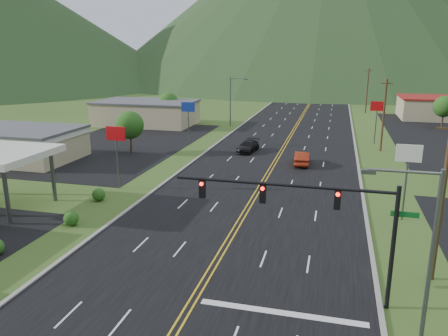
% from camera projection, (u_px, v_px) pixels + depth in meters
% --- Properties ---
extents(traffic_signal, '(13.10, 0.43, 7.00)m').
position_uv_depth(traffic_signal, '(317.00, 210.00, 23.55)').
color(traffic_signal, black).
rests_on(traffic_signal, ground).
extents(streetlight_east, '(3.28, 0.25, 9.00)m').
position_uv_depth(streetlight_east, '(424.00, 255.00, 18.72)').
color(streetlight_east, '#59595E').
rests_on(streetlight_east, ground).
extents(streetlight_west, '(3.28, 0.25, 9.00)m').
position_uv_depth(streetlight_west, '(232.00, 98.00, 80.34)').
color(streetlight_west, '#59595E').
rests_on(streetlight_west, ground).
extents(building_west_mid, '(14.40, 10.40, 4.10)m').
position_uv_depth(building_west_mid, '(20.00, 142.00, 56.09)').
color(building_west_mid, tan).
rests_on(building_west_mid, ground).
extents(building_west_far, '(18.40, 11.40, 4.50)m').
position_uv_depth(building_west_far, '(146.00, 113.00, 83.18)').
color(building_west_far, tan).
rests_on(building_west_far, ground).
extents(building_east_far, '(16.40, 12.40, 4.50)m').
position_uv_depth(building_east_far, '(441.00, 108.00, 90.21)').
color(building_east_far, tan).
rests_on(building_east_far, ground).
extents(pole_sign_west_a, '(2.00, 0.18, 6.40)m').
position_uv_depth(pole_sign_west_a, '(116.00, 140.00, 43.54)').
color(pole_sign_west_a, '#59595E').
rests_on(pole_sign_west_a, ground).
extents(pole_sign_west_b, '(2.00, 0.18, 6.40)m').
position_uv_depth(pole_sign_west_b, '(188.00, 111.00, 64.11)').
color(pole_sign_west_b, '#59595E').
rests_on(pole_sign_west_b, ground).
extents(pole_sign_east_a, '(2.00, 0.18, 6.40)m').
position_uv_depth(pole_sign_east_a, '(408.00, 161.00, 35.14)').
color(pole_sign_east_a, '#59595E').
rests_on(pole_sign_east_a, ground).
extents(pole_sign_east_b, '(2.00, 0.18, 6.40)m').
position_uv_depth(pole_sign_east_b, '(377.00, 110.00, 65.06)').
color(pole_sign_east_b, '#59595E').
rests_on(pole_sign_east_b, ground).
extents(tree_west_a, '(3.84, 3.84, 5.82)m').
position_uv_depth(tree_west_a, '(130.00, 125.00, 59.31)').
color(tree_west_a, '#382314').
rests_on(tree_west_a, ground).
extents(tree_west_b, '(3.84, 3.84, 5.82)m').
position_uv_depth(tree_west_b, '(169.00, 102.00, 85.77)').
color(tree_west_b, '#382314').
rests_on(tree_west_b, ground).
extents(tree_east_b, '(3.84, 3.84, 5.82)m').
position_uv_depth(tree_east_b, '(444.00, 107.00, 79.05)').
color(tree_east_b, '#382314').
rests_on(tree_east_b, ground).
extents(utility_pole_a, '(1.60, 0.28, 10.00)m').
position_uv_depth(utility_pole_a, '(442.00, 201.00, 25.65)').
color(utility_pole_a, '#382314').
rests_on(utility_pole_a, ground).
extents(utility_pole_b, '(1.60, 0.28, 10.00)m').
position_uv_depth(utility_pole_b, '(384.00, 115.00, 60.25)').
color(utility_pole_b, '#382314').
rests_on(utility_pole_b, ground).
extents(utility_pole_c, '(1.60, 0.28, 10.00)m').
position_uv_depth(utility_pole_c, '(367.00, 90.00, 97.65)').
color(utility_pole_c, '#382314').
rests_on(utility_pole_c, ground).
extents(utility_pole_d, '(1.60, 0.28, 10.00)m').
position_uv_depth(utility_pole_d, '(360.00, 79.00, 135.05)').
color(utility_pole_d, '#382314').
rests_on(utility_pole_d, ground).
extents(car_dark_mid, '(2.69, 5.40, 1.51)m').
position_uv_depth(car_dark_mid, '(248.00, 147.00, 60.75)').
color(car_dark_mid, black).
rests_on(car_dark_mid, ground).
extents(car_red_far, '(2.01, 5.06, 1.64)m').
position_uv_depth(car_red_far, '(302.00, 158.00, 53.84)').
color(car_red_far, maroon).
rests_on(car_red_far, ground).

